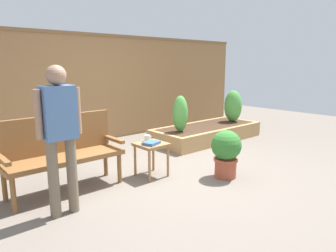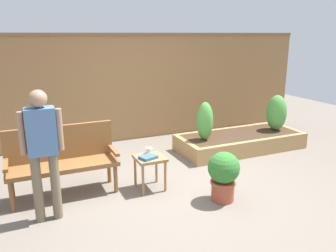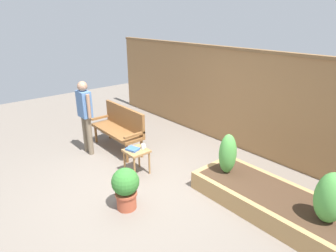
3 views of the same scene
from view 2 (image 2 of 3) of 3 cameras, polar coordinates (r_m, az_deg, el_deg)
ground_plane at (r=4.93m, az=1.57°, el=-10.57°), size 14.00×14.00×0.00m
fence_back at (r=6.95m, az=-7.65°, el=6.40°), size 8.40×0.14×2.16m
garden_bench at (r=4.84m, az=-17.38°, el=-4.76°), size 1.44×0.48×0.94m
side_table at (r=4.80m, az=-3.06°, el=-6.11°), size 0.40×0.40×0.48m
cup_on_table at (r=4.89m, az=-3.26°, el=-4.14°), size 0.12×0.08×0.09m
book_on_table at (r=4.71m, az=-3.32°, el=-5.23°), size 0.27×0.23×0.04m
potted_boxwood at (r=4.54m, az=9.29°, el=-7.87°), size 0.42×0.42×0.67m
raised_planter_bed at (r=6.66m, az=11.97°, el=-2.52°), size 2.40×1.00×0.30m
shrub_near_bench at (r=6.05m, az=6.21°, el=0.79°), size 0.29×0.29×0.69m
shrub_far_corner at (r=6.98m, az=17.74°, el=2.12°), size 0.39×0.39×0.70m
person_by_bench at (r=4.09m, az=-20.30°, el=-2.98°), size 0.47×0.20×1.56m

